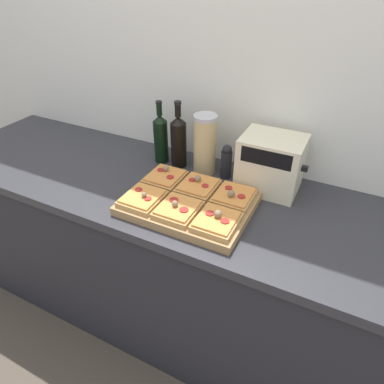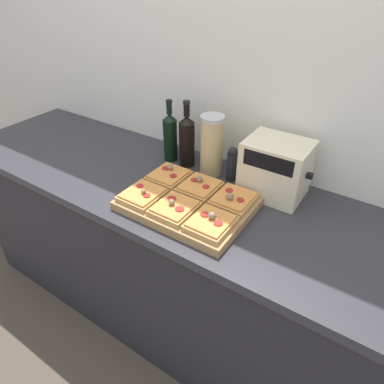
{
  "view_description": "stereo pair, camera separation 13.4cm",
  "coord_description": "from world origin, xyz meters",
  "views": [
    {
      "loc": [
        0.51,
        -0.74,
        1.7
      ],
      "look_at": [
        0.01,
        0.25,
        0.94
      ],
      "focal_mm": 32.0,
      "sensor_mm": 36.0,
      "label": 1
    },
    {
      "loc": [
        0.62,
        -0.67,
        1.7
      ],
      "look_at": [
        0.01,
        0.25,
        0.94
      ],
      "focal_mm": 32.0,
      "sensor_mm": 36.0,
      "label": 2
    }
  ],
  "objects": [
    {
      "name": "olive_oil_bottle",
      "position": [
        -0.28,
        0.5,
        1.01
      ],
      "size": [
        0.07,
        0.07,
        0.3
      ],
      "color": "black",
      "rests_on": "kitchen_counter"
    },
    {
      "name": "grain_jar_tall",
      "position": [
        -0.05,
        0.5,
        1.02
      ],
      "size": [
        0.1,
        0.1,
        0.27
      ],
      "color": "tan",
      "rests_on": "kitchen_counter"
    },
    {
      "name": "toaster_oven",
      "position": [
        0.25,
        0.5,
        1.0
      ],
      "size": [
        0.27,
        0.2,
        0.23
      ],
      "color": "beige",
      "rests_on": "kitchen_counter"
    },
    {
      "name": "pizza_slice_front_right",
      "position": [
        0.16,
        0.14,
        0.94
      ],
      "size": [
        0.15,
        0.16,
        0.06
      ],
      "color": "tan",
      "rests_on": "cutting_board"
    },
    {
      "name": "pizza_slice_front_center",
      "position": [
        0.01,
        0.14,
        0.94
      ],
      "size": [
        0.15,
        0.16,
        0.05
      ],
      "color": "tan",
      "rests_on": "cutting_board"
    },
    {
      "name": "kitchen_counter",
      "position": [
        0.0,
        0.32,
        0.44
      ],
      "size": [
        2.63,
        0.67,
        0.89
      ],
      "color": "#232328",
      "rests_on": "ground_plane"
    },
    {
      "name": "ground_plane",
      "position": [
        0.0,
        0.0,
        0.0
      ],
      "size": [
        12.0,
        12.0,
        0.0
      ],
      "primitive_type": "plane",
      "color": "#4C4238"
    },
    {
      "name": "wall_back",
      "position": [
        0.0,
        0.67,
        1.25
      ],
      "size": [
        6.0,
        0.06,
        2.5
      ],
      "color": "silver",
      "rests_on": "ground_plane"
    },
    {
      "name": "pizza_slice_back_right",
      "position": [
        0.16,
        0.31,
        0.94
      ],
      "size": [
        0.15,
        0.16,
        0.06
      ],
      "color": "tan",
      "rests_on": "cutting_board"
    },
    {
      "name": "pepper_mill",
      "position": [
        0.05,
        0.5,
        0.96
      ],
      "size": [
        0.05,
        0.05,
        0.16
      ],
      "color": "black",
      "rests_on": "kitchen_counter"
    },
    {
      "name": "cutting_board",
      "position": [
        0.01,
        0.22,
        0.9
      ],
      "size": [
        0.49,
        0.36,
        0.03
      ],
      "primitive_type": "cube",
      "color": "#A37A4C",
      "rests_on": "kitchen_counter"
    },
    {
      "name": "pizza_slice_back_left",
      "position": [
        -0.15,
        0.31,
        0.94
      ],
      "size": [
        0.15,
        0.16,
        0.05
      ],
      "color": "tan",
      "rests_on": "cutting_board"
    },
    {
      "name": "wine_bottle",
      "position": [
        -0.18,
        0.5,
        1.01
      ],
      "size": [
        0.07,
        0.07,
        0.31
      ],
      "color": "black",
      "rests_on": "kitchen_counter"
    },
    {
      "name": "pizza_slice_back_center",
      "position": [
        0.01,
        0.31,
        0.94
      ],
      "size": [
        0.15,
        0.16,
        0.05
      ],
      "color": "tan",
      "rests_on": "cutting_board"
    },
    {
      "name": "pizza_slice_front_left",
      "position": [
        -0.15,
        0.14,
        0.93
      ],
      "size": [
        0.15,
        0.16,
        0.05
      ],
      "color": "tan",
      "rests_on": "cutting_board"
    }
  ]
}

